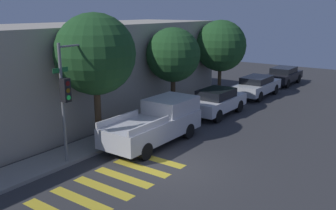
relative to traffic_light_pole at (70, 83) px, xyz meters
name	(u,v)px	position (x,y,z in m)	size (l,w,h in m)	color
ground_plane	(166,168)	(1.65, -3.37, -3.25)	(60.00, 60.00, 0.00)	#333335
sidewalk	(93,145)	(1.65, 0.70, -3.18)	(26.00, 1.74, 0.14)	gray
building_row	(31,79)	(1.65, 4.97, -0.64)	(26.00, 6.00, 5.23)	#A89E8E
crosswalk	(103,188)	(-0.98, -2.57, -3.25)	(6.62, 2.60, 0.00)	gold
traffic_light_pole	(70,83)	(0.00, 0.00, 0.00)	(1.98, 0.56, 4.80)	slate
pickup_truck	(157,122)	(3.79, -1.27, -2.29)	(5.24, 2.03, 1.91)	#BCBCC1
sedan_near_corner	(217,101)	(9.50, -1.27, -2.43)	(4.30, 1.82, 1.55)	silver
sedan_middle	(257,86)	(15.39, -1.27, -2.46)	(4.69, 1.83, 1.46)	#B7BABF
sedan_far_end	(284,75)	(20.91, -1.27, -2.48)	(4.44, 1.81, 1.43)	black
tree_near_corner	(95,54)	(2.10, 0.79, 0.84)	(3.57, 3.57, 5.90)	#4C3823
tree_midblock	(173,55)	(8.01, 0.79, 0.26)	(3.07, 3.07, 5.06)	#42301E
tree_far_end	(221,46)	(13.64, 0.79, 0.34)	(3.48, 3.48, 5.34)	#4C3823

